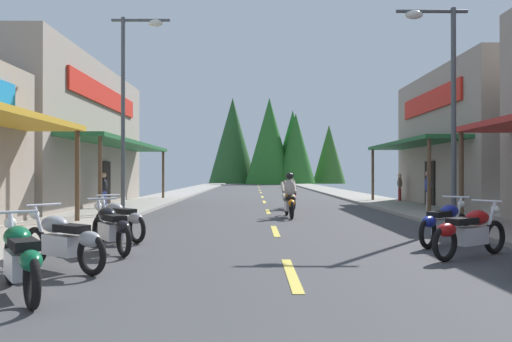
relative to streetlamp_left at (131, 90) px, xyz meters
name	(u,v)px	position (x,y,z in m)	size (l,w,h in m)	color
ground	(263,200)	(4.81, 11.69, -4.48)	(9.37, 87.48, 0.10)	#424244
sidewalk_left	(161,198)	(-1.27, 11.69, -4.37)	(2.79, 87.48, 0.12)	#9E9991
sidewalk_right	(366,198)	(10.89, 11.69, -4.37)	(2.79, 87.48, 0.12)	gray
centerline_dashes	(262,196)	(4.81, 15.42, -4.43)	(0.16, 64.75, 0.01)	#E0C64C
storefront_left_far	(19,136)	(-6.66, 5.67, -1.17)	(9.86, 13.05, 6.54)	gray
streetlamp_left	(131,90)	(0.00, 0.00, 0.00)	(2.02, 0.30, 6.94)	#474C51
streetlamp_right	(443,85)	(9.60, -2.99, -0.39)	(2.02, 0.30, 6.23)	#474C51
motorcycle_parked_right_2	(470,231)	(8.18, -7.71, -3.95)	(1.87, 1.22, 1.04)	black
motorcycle_parked_right_3	(444,222)	(8.32, -6.21, -3.95)	(1.66, 1.51, 1.04)	black
motorcycle_parked_left_0	(20,257)	(1.32, -10.39, -3.95)	(1.32, 1.80, 1.04)	black
motorcycle_parked_left_1	(63,240)	(1.21, -8.80, -3.95)	(1.82, 1.30, 1.04)	black
motorcycle_parked_left_2	(111,227)	(1.43, -7.02, -3.95)	(1.32, 1.81, 1.04)	black
motorcycle_parked_left_3	(119,219)	(1.15, -5.42, -3.95)	(1.61, 1.56, 1.04)	black
rider_cruising_lead	(289,199)	(5.48, 0.18, -3.78)	(0.60, 2.14, 1.57)	black
rider_cruising_trailing	(291,194)	(5.85, 4.18, -3.78)	(0.61, 2.14, 1.57)	black
pedestrian_by_shop	(400,186)	(11.86, 8.30, -3.56)	(0.39, 0.52, 1.53)	maroon
pedestrian_browsing	(428,189)	(10.83, 1.51, -3.48)	(0.38, 0.53, 1.64)	#B2A599
pedestrian_strolling	(104,189)	(-2.00, 3.36, -3.52)	(0.33, 0.56, 1.58)	#333F8C
treeline_backdrop	(271,145)	(6.86, 55.58, 1.44)	(21.41, 12.20, 13.49)	#266623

